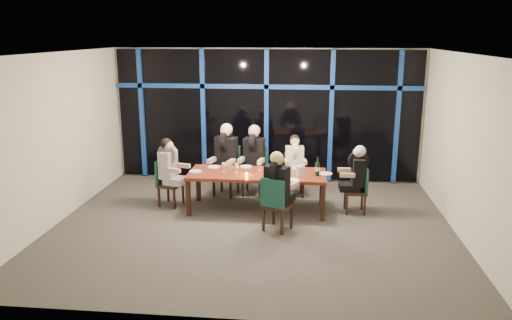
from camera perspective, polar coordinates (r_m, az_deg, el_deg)
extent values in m
plane|color=#4F4A46|center=(8.94, -0.40, -7.49)|extent=(7.00, 7.00, 0.00)
cube|color=silver|center=(11.43, 1.25, 5.15)|extent=(7.00, 0.04, 3.00)
cube|color=silver|center=(5.63, -3.79, -4.58)|extent=(7.00, 0.04, 3.00)
cube|color=silver|center=(9.53, -21.84, 2.27)|extent=(0.04, 6.00, 3.00)
cube|color=silver|center=(8.83, 22.78, 1.29)|extent=(0.04, 6.00, 3.00)
cube|color=white|center=(8.31, -0.44, 12.10)|extent=(7.00, 6.00, 0.04)
cube|color=black|center=(11.37, 1.22, 5.10)|extent=(6.86, 0.04, 2.94)
cube|color=navy|center=(11.92, -12.90, 5.17)|extent=(0.10, 0.10, 2.94)
cube|color=navy|center=(11.53, -6.03, 5.15)|extent=(0.10, 0.10, 2.94)
cube|color=navy|center=(11.32, 1.20, 5.06)|extent=(0.10, 0.10, 2.94)
cube|color=navy|center=(11.30, 8.57, 4.89)|extent=(0.10, 0.10, 2.94)
cube|color=navy|center=(11.46, 15.85, 4.63)|extent=(0.10, 0.10, 2.94)
cube|color=navy|center=(11.24, 1.22, 8.39)|extent=(6.86, 0.10, 0.10)
cube|color=#FF2D14|center=(11.56, 6.87, 8.40)|extent=(0.60, 0.05, 0.35)
cube|color=maroon|center=(9.46, 0.12, -1.64)|extent=(2.60, 1.00, 0.06)
cube|color=black|center=(9.36, -7.75, -4.35)|extent=(0.08, 0.08, 0.69)
cube|color=black|center=(9.11, 7.65, -4.87)|extent=(0.08, 0.08, 0.69)
cube|color=black|center=(10.18, -6.60, -2.78)|extent=(0.08, 0.08, 0.69)
cube|color=black|center=(9.95, 7.52, -3.21)|extent=(0.08, 0.08, 0.69)
cube|color=black|center=(10.43, -3.46, -1.51)|extent=(0.59, 0.59, 0.06)
cube|color=#195042|center=(10.54, -3.00, 0.29)|extent=(0.48, 0.18, 0.53)
cube|color=black|center=(10.41, -4.85, -3.03)|extent=(0.05, 0.05, 0.45)
cube|color=black|center=(10.25, -2.92, -3.28)|extent=(0.05, 0.05, 0.45)
cube|color=black|center=(10.74, -3.94, -2.47)|extent=(0.05, 0.05, 0.45)
cube|color=black|center=(10.59, -2.06, -2.69)|extent=(0.05, 0.05, 0.45)
cube|color=black|center=(10.46, -0.28, -1.51)|extent=(0.54, 0.54, 0.06)
cube|color=#195042|center=(10.58, 0.02, 0.26)|extent=(0.47, 0.13, 0.52)
cube|color=black|center=(10.41, -1.54, -3.03)|extent=(0.05, 0.05, 0.44)
cube|color=black|center=(10.31, 0.46, -3.19)|extent=(0.05, 0.05, 0.44)
cube|color=black|center=(10.75, -0.98, -2.46)|extent=(0.05, 0.05, 0.44)
cube|color=black|center=(10.66, 0.97, -2.61)|extent=(0.05, 0.05, 0.44)
cube|color=black|center=(10.42, 4.40, -1.95)|extent=(0.46, 0.46, 0.05)
cube|color=#195042|center=(10.53, 4.32, -0.39)|extent=(0.41, 0.10, 0.45)
cube|color=black|center=(10.31, 3.57, -3.38)|extent=(0.04, 0.04, 0.38)
cube|color=black|center=(10.35, 5.38, -3.35)|extent=(0.04, 0.04, 0.38)
cube|color=black|center=(10.62, 3.40, -2.84)|extent=(0.04, 0.04, 0.38)
cube|color=black|center=(10.66, 5.16, -2.82)|extent=(0.04, 0.04, 0.38)
cube|color=black|center=(9.95, -9.73, -2.79)|extent=(0.53, 0.53, 0.06)
cube|color=#195042|center=(9.98, -10.73, -1.25)|extent=(0.16, 0.43, 0.48)
cube|color=black|center=(9.79, -9.32, -4.46)|extent=(0.05, 0.05, 0.40)
cube|color=black|center=(10.07, -8.33, -3.88)|extent=(0.05, 0.05, 0.40)
cube|color=black|center=(9.97, -11.03, -4.20)|extent=(0.05, 0.05, 0.40)
cube|color=black|center=(10.24, -10.01, -3.65)|extent=(0.05, 0.05, 0.40)
cube|color=black|center=(9.62, 11.26, -3.56)|extent=(0.43, 0.43, 0.06)
cube|color=#195042|center=(9.58, 12.42, -2.15)|extent=(0.07, 0.41, 0.46)
cube|color=black|center=(9.82, 10.11, -4.48)|extent=(0.04, 0.04, 0.39)
cube|color=black|center=(9.51, 10.34, -5.12)|extent=(0.04, 0.04, 0.39)
cube|color=black|center=(9.87, 12.02, -4.49)|extent=(0.04, 0.04, 0.39)
cube|color=black|center=(9.56, 12.31, -5.13)|extent=(0.04, 0.04, 0.39)
cube|color=black|center=(8.61, 2.51, -5.20)|extent=(0.59, 0.59, 0.06)
cube|color=#195042|center=(8.36, 1.88, -3.87)|extent=(0.42, 0.23, 0.49)
cube|color=black|center=(8.77, 4.08, -6.52)|extent=(0.05, 0.05, 0.42)
cube|color=black|center=(8.92, 2.03, -6.11)|extent=(0.05, 0.05, 0.42)
cube|color=black|center=(8.47, 2.98, -7.26)|extent=(0.05, 0.05, 0.42)
cube|color=black|center=(8.63, 0.88, -6.82)|extent=(0.05, 0.05, 0.42)
cube|color=black|center=(10.28, -3.77, -1.12)|extent=(0.49, 0.54, 0.15)
cube|color=black|center=(10.35, -3.40, 1.00)|extent=(0.48, 0.36, 0.60)
cylinder|color=black|center=(10.30, -3.42, 2.27)|extent=(0.22, 0.46, 0.45)
sphere|color=tan|center=(10.24, -3.49, 3.30)|extent=(0.22, 0.22, 0.22)
sphere|color=silver|center=(10.27, -3.39, 3.52)|extent=(0.25, 0.25, 0.25)
cube|color=tan|center=(10.25, -5.08, -0.02)|extent=(0.17, 0.33, 0.09)
cube|color=tan|center=(10.07, -2.90, -0.24)|extent=(0.17, 0.33, 0.09)
cube|color=black|center=(10.31, -0.46, -1.13)|extent=(0.44, 0.49, 0.15)
cube|color=black|center=(10.38, -0.22, 0.93)|extent=(0.45, 0.31, 0.58)
cylinder|color=black|center=(10.33, -0.22, 2.17)|extent=(0.17, 0.45, 0.44)
sphere|color=tan|center=(10.28, -0.25, 3.17)|extent=(0.22, 0.22, 0.22)
sphere|color=tan|center=(10.31, -0.19, 3.39)|extent=(0.24, 0.24, 0.24)
cube|color=tan|center=(10.24, -1.71, 0.01)|extent=(0.13, 0.32, 0.08)
cube|color=tan|center=(10.13, 0.55, -0.14)|extent=(0.13, 0.32, 0.08)
cube|color=white|center=(10.29, 4.47, -1.63)|extent=(0.38, 0.42, 0.13)
cube|color=white|center=(10.35, 4.42, 0.19)|extent=(0.39, 0.27, 0.51)
cylinder|color=white|center=(10.31, 4.44, 1.27)|extent=(0.14, 0.39, 0.38)
sphere|color=tan|center=(10.25, 4.47, 2.13)|extent=(0.19, 0.19, 0.19)
sphere|color=black|center=(10.28, 4.45, 2.33)|extent=(0.21, 0.21, 0.21)
cube|color=tan|center=(10.13, 3.53, -0.20)|extent=(0.11, 0.28, 0.07)
cube|color=tan|center=(10.17, 5.57, -0.18)|extent=(0.11, 0.28, 0.07)
cube|color=black|center=(9.87, -9.18, -2.34)|extent=(0.48, 0.44, 0.13)
cube|color=black|center=(9.86, -10.02, -0.49)|extent=(0.32, 0.43, 0.53)
cylinder|color=black|center=(9.81, -10.07, 0.69)|extent=(0.41, 0.20, 0.40)
sphere|color=tan|center=(9.76, -10.02, 1.66)|extent=(0.20, 0.20, 0.20)
sphere|color=black|center=(9.77, -10.22, 1.84)|extent=(0.22, 0.22, 0.22)
cube|color=tan|center=(9.60, -9.43, -1.18)|extent=(0.30, 0.15, 0.08)
cube|color=tan|center=(9.92, -8.31, -0.64)|extent=(0.30, 0.15, 0.08)
cube|color=black|center=(9.58, 10.63, -3.04)|extent=(0.40, 0.35, 0.13)
cube|color=black|center=(9.51, 11.59, -1.30)|extent=(0.24, 0.38, 0.51)
cylinder|color=black|center=(9.46, 11.65, -0.12)|extent=(0.39, 0.11, 0.39)
sphere|color=tan|center=(9.42, 11.59, 0.85)|extent=(0.19, 0.19, 0.19)
sphere|color=silver|center=(9.42, 11.82, 1.01)|extent=(0.21, 0.21, 0.21)
cube|color=tan|center=(9.66, 10.14, -1.11)|extent=(0.28, 0.09, 0.07)
cube|color=tan|center=(9.31, 10.40, -1.71)|extent=(0.28, 0.09, 0.07)
cube|color=black|center=(8.68, 2.89, -4.36)|extent=(0.50, 0.53, 0.14)
cube|color=black|center=(8.45, 2.41, -2.56)|extent=(0.46, 0.38, 0.55)
cylinder|color=black|center=(8.39, 2.43, -1.14)|extent=(0.26, 0.42, 0.42)
sphere|color=tan|center=(8.36, 2.51, 0.07)|extent=(0.21, 0.21, 0.21)
sphere|color=tan|center=(8.32, 2.38, 0.21)|extent=(0.23, 0.23, 0.23)
cube|color=tan|center=(8.59, 4.33, -2.87)|extent=(0.20, 0.30, 0.08)
cube|color=tan|center=(8.76, 2.01, -2.48)|extent=(0.20, 0.30, 0.08)
cylinder|color=white|center=(9.87, -4.85, -0.79)|extent=(0.24, 0.24, 0.01)
cylinder|color=white|center=(9.86, -1.13, -0.75)|extent=(0.24, 0.24, 0.01)
cylinder|color=white|center=(9.79, 4.79, -0.91)|extent=(0.24, 0.24, 0.01)
cylinder|color=white|center=(9.59, -6.94, -1.30)|extent=(0.24, 0.24, 0.01)
cylinder|color=white|center=(9.46, 7.90, -1.55)|extent=(0.24, 0.24, 0.01)
cylinder|color=white|center=(8.99, 4.23, -2.29)|extent=(0.24, 0.24, 0.01)
cylinder|color=black|center=(9.28, 7.04, -1.02)|extent=(0.08, 0.08, 0.26)
cylinder|color=black|center=(9.24, 7.07, 0.06)|extent=(0.03, 0.03, 0.10)
cylinder|color=silver|center=(9.28, 7.04, -1.02)|extent=(0.08, 0.08, 0.07)
cylinder|color=silver|center=(9.18, 4.96, -1.33)|extent=(0.11, 0.11, 0.20)
cylinder|color=silver|center=(9.17, 5.35, -1.22)|extent=(0.02, 0.02, 0.14)
cylinder|color=#FFA24C|center=(9.30, -1.08, -1.62)|extent=(0.05, 0.05, 0.03)
cylinder|color=white|center=(9.44, -2.24, -1.48)|extent=(0.07, 0.07, 0.01)
cylinder|color=white|center=(9.43, -2.24, -1.16)|extent=(0.01, 0.01, 0.10)
cylinder|color=white|center=(9.40, -2.25, -0.64)|extent=(0.07, 0.07, 0.07)
cylinder|color=silver|center=(9.62, 0.42, -1.16)|extent=(0.07, 0.07, 0.01)
cylinder|color=silver|center=(9.60, 0.42, -0.85)|extent=(0.01, 0.01, 0.10)
cylinder|color=silver|center=(9.58, 0.42, -0.34)|extent=(0.07, 0.07, 0.07)
cylinder|color=silver|center=(9.36, 2.58, -1.62)|extent=(0.07, 0.07, 0.01)
cylinder|color=silver|center=(9.34, 2.58, -1.29)|extent=(0.01, 0.01, 0.11)
cylinder|color=silver|center=(9.32, 2.59, -0.76)|extent=(0.07, 0.07, 0.07)
cylinder|color=silver|center=(9.54, -3.70, -1.33)|extent=(0.06, 0.06, 0.01)
cylinder|color=silver|center=(9.52, -3.70, -1.03)|extent=(0.01, 0.01, 0.10)
cylinder|color=silver|center=(9.50, -3.71, -0.53)|extent=(0.07, 0.07, 0.07)
cylinder|color=silver|center=(9.46, 5.39, -1.50)|extent=(0.06, 0.06, 0.01)
cylinder|color=silver|center=(9.44, 5.40, -1.20)|extent=(0.01, 0.01, 0.10)
cylinder|color=silver|center=(9.42, 5.41, -0.71)|extent=(0.07, 0.07, 0.07)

